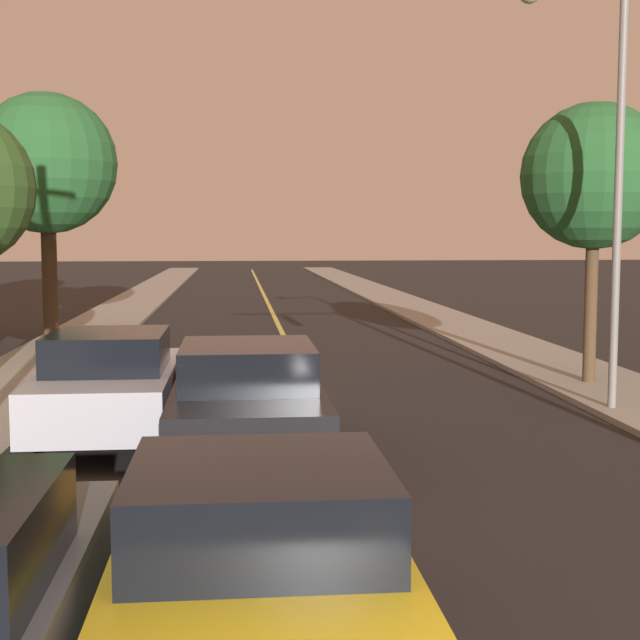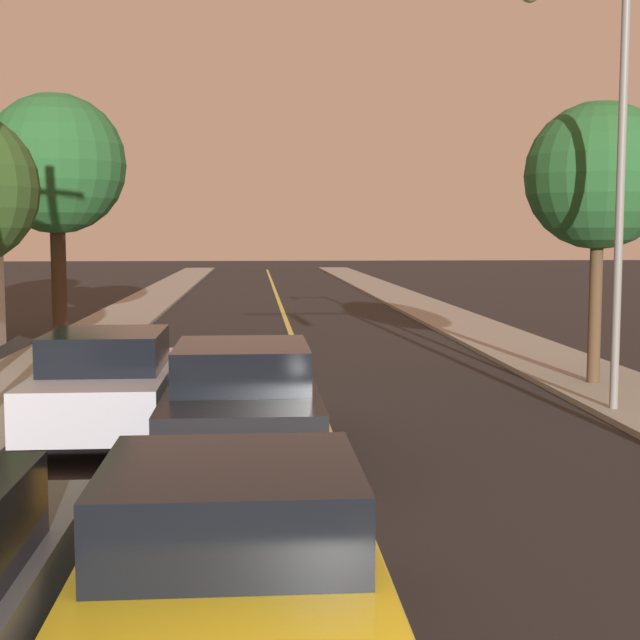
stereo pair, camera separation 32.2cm
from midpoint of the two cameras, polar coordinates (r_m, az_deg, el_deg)
road_surface at (r=38.85m, az=-3.56°, el=1.00°), size 9.18×80.00×0.01m
sidewalk_left at (r=39.09m, az=-12.15°, el=1.00°), size 2.50×80.00×0.12m
sidewalk_right at (r=39.47m, az=4.95°, el=1.14°), size 2.50×80.00×0.12m
car_near_lane_front at (r=6.48m, az=-5.37°, el=-15.12°), size 2.11×3.95×1.51m
car_near_lane_second at (r=12.12m, az=-5.43°, el=-5.14°), size 2.10×4.56×1.60m
car_outer_lane_second at (r=13.72m, az=-13.92°, el=-3.98°), size 2.01×4.42×1.63m
streetlamp_right at (r=15.63m, az=16.62°, el=11.09°), size 1.85×0.36×7.03m
tree_left_far at (r=26.11m, az=-17.45°, el=9.48°), size 3.88×3.88×6.83m
tree_right_near at (r=18.43m, az=16.68°, el=8.76°), size 2.87×2.87×5.51m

